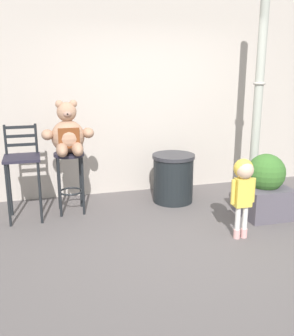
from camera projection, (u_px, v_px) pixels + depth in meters
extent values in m
plane|color=#595252|center=(192.00, 242.00, 4.30)|extent=(24.00, 24.00, 0.00)
cube|color=#B7ABA1|center=(143.00, 64.00, 5.72)|extent=(7.48, 0.30, 3.78)
cylinder|color=#24212F|center=(69.00, 154.00, 4.98)|extent=(0.39, 0.39, 0.04)
cylinder|color=black|center=(60.00, 188.00, 4.91)|extent=(0.03, 0.03, 0.76)
cylinder|color=black|center=(83.00, 186.00, 4.98)|extent=(0.03, 0.03, 0.76)
cylinder|color=black|center=(59.00, 182.00, 5.18)|extent=(0.03, 0.03, 0.76)
cylinder|color=black|center=(81.00, 180.00, 5.25)|extent=(0.03, 0.03, 0.76)
torus|color=black|center=(71.00, 191.00, 5.11)|extent=(0.31, 0.31, 0.02)
sphere|color=#A77C61|center=(68.00, 137.00, 4.92)|extent=(0.42, 0.42, 0.42)
cube|color=brown|center=(69.00, 138.00, 4.76)|extent=(0.26, 0.03, 0.25)
sphere|color=#A77C61|center=(67.00, 112.00, 4.83)|extent=(0.24, 0.24, 0.24)
ellipsoid|color=#9B7464|center=(67.00, 114.00, 4.74)|extent=(0.10, 0.08, 0.07)
sphere|color=black|center=(68.00, 114.00, 4.72)|extent=(0.03, 0.03, 0.03)
sphere|color=#A77C61|center=(59.00, 104.00, 4.79)|extent=(0.10, 0.10, 0.10)
sphere|color=#A77C61|center=(73.00, 104.00, 4.83)|extent=(0.10, 0.10, 0.10)
ellipsoid|color=#A77C61|center=(47.00, 135.00, 4.81)|extent=(0.15, 0.23, 0.13)
ellipsoid|color=#A77C61|center=(88.00, 133.00, 4.94)|extent=(0.15, 0.23, 0.13)
ellipsoid|color=#A77C61|center=(62.00, 150.00, 4.74)|extent=(0.14, 0.35, 0.17)
ellipsoid|color=#A77C61|center=(78.00, 149.00, 4.79)|extent=(0.14, 0.35, 0.17)
cylinder|color=#DC9F9C|center=(237.00, 234.00, 4.38)|extent=(0.08, 0.08, 0.11)
cylinder|color=silver|center=(238.00, 218.00, 4.33)|extent=(0.06, 0.06, 0.27)
cylinder|color=#DC9F9C|center=(244.00, 233.00, 4.40)|extent=(0.08, 0.08, 0.11)
cylinder|color=silver|center=(245.00, 217.00, 4.35)|extent=(0.06, 0.06, 0.27)
cube|color=gold|center=(243.00, 192.00, 4.26)|extent=(0.19, 0.11, 0.32)
cylinder|color=gold|center=(233.00, 192.00, 4.23)|extent=(0.05, 0.05, 0.27)
cylinder|color=gold|center=(253.00, 190.00, 4.29)|extent=(0.05, 0.05, 0.27)
sphere|color=#D8B293|center=(245.00, 170.00, 4.20)|extent=(0.20, 0.20, 0.20)
sphere|color=gold|center=(243.00, 169.00, 4.22)|extent=(0.21, 0.21, 0.21)
cylinder|color=black|center=(173.00, 180.00, 5.49)|extent=(0.56, 0.56, 0.63)
cylinder|color=#2D2D33|center=(174.00, 156.00, 5.40)|extent=(0.59, 0.59, 0.05)
cylinder|color=#A99F9C|center=(251.00, 191.00, 5.72)|extent=(0.29, 0.29, 0.18)
cylinder|color=#A5A89C|center=(259.00, 93.00, 5.35)|extent=(0.12, 0.12, 2.64)
torus|color=#ADA89E|center=(259.00, 83.00, 5.31)|extent=(0.17, 0.17, 0.04)
cube|color=#24212F|center=(22.00, 158.00, 4.72)|extent=(0.43, 0.43, 0.03)
cylinder|color=black|center=(8.00, 196.00, 4.61)|extent=(0.03, 0.03, 0.77)
cylinder|color=black|center=(40.00, 193.00, 4.71)|extent=(0.03, 0.03, 0.77)
cylinder|color=black|center=(10.00, 187.00, 4.95)|extent=(0.03, 0.03, 0.77)
cylinder|color=black|center=(40.00, 184.00, 5.05)|extent=(0.03, 0.03, 0.77)
cylinder|color=black|center=(5.00, 140.00, 4.79)|extent=(0.03, 0.03, 0.37)
cylinder|color=black|center=(36.00, 138.00, 4.89)|extent=(0.03, 0.03, 0.37)
cube|color=black|center=(21.00, 145.00, 4.86)|extent=(0.37, 0.02, 0.04)
cube|color=black|center=(21.00, 136.00, 4.83)|extent=(0.37, 0.02, 0.04)
cube|color=black|center=(20.00, 127.00, 4.80)|extent=(0.37, 0.02, 0.04)
cube|color=#514B56|center=(264.00, 201.00, 4.99)|extent=(0.56, 0.56, 0.39)
sphere|color=#376929|center=(266.00, 173.00, 4.89)|extent=(0.48, 0.48, 0.48)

